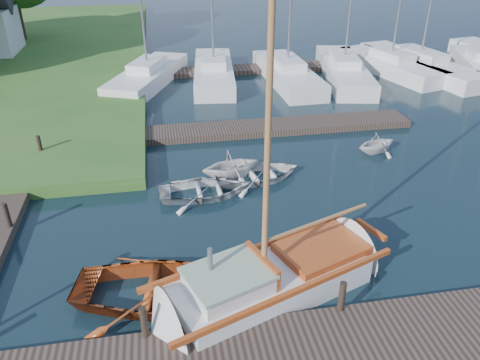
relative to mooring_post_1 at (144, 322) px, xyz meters
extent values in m
plane|color=black|center=(3.00, 5.00, -0.70)|extent=(160.00, 160.00, 0.00)
cube|color=#2D201B|center=(3.00, -1.00, -0.55)|extent=(18.00, 2.20, 0.30)
cube|color=#2D201B|center=(5.00, 11.50, -0.55)|extent=(14.00, 1.60, 0.30)
cube|color=#2D201B|center=(13.00, 21.00, -0.55)|extent=(30.00, 1.60, 0.30)
cylinder|color=black|center=(0.00, 0.00, 0.00)|extent=(0.16, 0.16, 0.80)
cylinder|color=black|center=(4.50, 0.00, 0.00)|extent=(0.16, 0.16, 0.80)
cylinder|color=black|center=(-4.00, 5.00, 0.00)|extent=(0.16, 0.16, 0.80)
cylinder|color=black|center=(-4.00, 10.00, 0.00)|extent=(0.16, 0.16, 0.80)
cube|color=silver|center=(3.08, 1.15, -0.47)|extent=(5.38, 3.63, 0.90)
cone|color=silver|center=(5.93, 2.22, -0.47)|extent=(1.91, 2.29, 1.96)
cone|color=silver|center=(0.32, 0.12, -0.47)|extent=(1.63, 2.19, 1.96)
cube|color=#983411|center=(2.75, 2.03, 0.04)|extent=(5.85, 2.29, 0.14)
cube|color=#983411|center=(3.41, 0.27, 0.04)|extent=(5.85, 2.29, 0.14)
cube|color=#983411|center=(6.26, 2.35, 0.04)|extent=(0.50, 1.07, 0.14)
cube|color=silver|center=(1.95, 0.73, 0.20)|extent=(2.18, 1.94, 0.44)
cube|color=#93AF8F|center=(1.95, 0.73, 0.45)|extent=(2.31, 2.07, 0.08)
cube|color=#983411|center=(2.84, 1.06, 0.28)|extent=(0.60, 1.35, 0.60)
cylinder|color=slate|center=(1.57, 0.91, 0.78)|extent=(0.12, 0.12, 0.60)
cube|color=#983411|center=(4.57, 1.71, 0.08)|extent=(2.59, 2.18, 0.20)
cylinder|color=olive|center=(2.89, 1.08, 4.18)|extent=(0.14, 0.14, 8.40)
cylinder|color=olive|center=(4.39, 1.64, 0.98)|extent=(3.03, 1.22, 0.10)
imported|color=#983411|center=(0.37, 1.41, -0.25)|extent=(4.82, 3.85, 0.89)
imported|color=silver|center=(1.99, 6.26, -0.38)|extent=(3.15, 2.29, 0.64)
imported|color=silver|center=(3.12, 7.42, -0.11)|extent=(2.62, 2.39, 1.19)
imported|color=silver|center=(4.04, 7.09, -0.38)|extent=(3.43, 2.67, 0.65)
imported|color=silver|center=(9.32, 8.51, -0.22)|extent=(2.21, 2.04, 0.96)
cube|color=silver|center=(0.18, 19.47, -0.25)|extent=(5.07, 8.15, 0.90)
cube|color=silver|center=(0.18, 19.47, 0.45)|extent=(2.36, 3.09, 0.50)
cube|color=silver|center=(4.02, 19.62, -0.25)|extent=(3.11, 8.53, 0.90)
cube|color=silver|center=(4.02, 19.62, 0.45)|extent=(1.71, 3.06, 0.50)
cube|color=silver|center=(8.24, 18.55, -0.25)|extent=(2.46, 8.29, 0.90)
cube|color=silver|center=(8.24, 18.55, 0.45)|extent=(1.49, 2.92, 0.50)
cube|color=silver|center=(11.78, 18.67, -0.25)|extent=(3.96, 9.43, 0.90)
cube|color=silver|center=(11.78, 18.67, 0.45)|extent=(2.01, 3.42, 0.50)
cube|color=silver|center=(15.02, 19.13, -0.25)|extent=(4.19, 8.12, 0.90)
cube|color=silver|center=(15.02, 19.13, 0.45)|extent=(2.07, 3.01, 0.50)
cube|color=silver|center=(16.90, 19.02, -0.25)|extent=(4.15, 9.98, 0.90)
cube|color=silver|center=(16.90, 19.02, 0.45)|extent=(2.07, 3.62, 0.50)
cube|color=silver|center=(20.68, 18.44, -0.25)|extent=(4.33, 7.07, 0.90)
cylinder|color=#332114|center=(-9.00, 31.00, 1.64)|extent=(0.36, 0.36, 3.67)
camera|label=1|loc=(0.75, -7.61, 7.57)|focal=35.00mm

